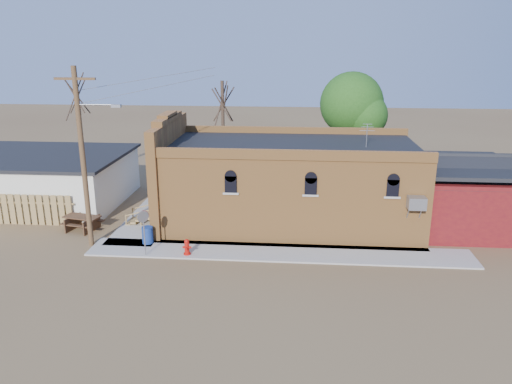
# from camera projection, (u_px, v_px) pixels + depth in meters

# --- Properties ---
(ground) EXTENTS (120.00, 120.00, 0.00)m
(ground) POSITION_uv_depth(u_px,v_px,m) (247.00, 260.00, 23.98)
(ground) COLOR brown
(ground) RESTS_ON ground
(sidewalk_south) EXTENTS (19.00, 2.20, 0.08)m
(sidewalk_south) POSITION_uv_depth(u_px,v_px,m) (279.00, 253.00, 24.70)
(sidewalk_south) COLOR #9E9991
(sidewalk_south) RESTS_ON ground
(sidewalk_west) EXTENTS (2.60, 10.00, 0.08)m
(sidewalk_west) POSITION_uv_depth(u_px,v_px,m) (154.00, 214.00, 30.19)
(sidewalk_west) COLOR #9E9991
(sidewalk_west) RESTS_ON ground
(brick_bar) EXTENTS (16.40, 7.97, 6.30)m
(brick_bar) POSITION_uv_depth(u_px,v_px,m) (285.00, 183.00, 28.42)
(brick_bar) COLOR #C37D3B
(brick_bar) RESTS_ON ground
(red_shed) EXTENTS (5.40, 6.40, 4.30)m
(red_shed) POSITION_uv_depth(u_px,v_px,m) (463.00, 188.00, 27.66)
(red_shed) COLOR #580F15
(red_shed) RESTS_ON ground
(wood_fence) EXTENTS (5.20, 0.10, 1.80)m
(wood_fence) POSITION_uv_depth(u_px,v_px,m) (30.00, 210.00, 28.36)
(wood_fence) COLOR #9C8046
(wood_fence) RESTS_ON ground
(utility_pole) EXTENTS (3.12, 0.26, 9.00)m
(utility_pole) POSITION_uv_depth(u_px,v_px,m) (84.00, 154.00, 24.40)
(utility_pole) COLOR #4B391E
(utility_pole) RESTS_ON ground
(tree_bare_near) EXTENTS (2.80, 2.80, 7.65)m
(tree_bare_near) POSITION_uv_depth(u_px,v_px,m) (223.00, 103.00, 34.91)
(tree_bare_near) COLOR #4B362A
(tree_bare_near) RESTS_ON ground
(tree_bare_far) EXTENTS (2.80, 2.80, 8.16)m
(tree_bare_far) POSITION_uv_depth(u_px,v_px,m) (76.00, 95.00, 36.62)
(tree_bare_far) COLOR #4B362A
(tree_bare_far) RESTS_ON ground
(tree_leafy) EXTENTS (4.40, 4.40, 8.15)m
(tree_leafy) POSITION_uv_depth(u_px,v_px,m) (352.00, 104.00, 34.68)
(tree_leafy) COLOR #4B362A
(tree_leafy) RESTS_ON ground
(fire_hydrant) EXTENTS (0.46, 0.44, 0.80)m
(fire_hydrant) POSITION_uv_depth(u_px,v_px,m) (187.00, 247.00, 24.29)
(fire_hydrant) COLOR #AF100A
(fire_hydrant) RESTS_ON sidewalk_south
(stop_sign) EXTENTS (0.46, 0.50, 2.29)m
(stop_sign) POSITION_uv_depth(u_px,v_px,m) (143.00, 221.00, 23.84)
(stop_sign) COLOR gray
(stop_sign) RESTS_ON sidewalk_south
(trash_barrel) EXTENTS (0.62, 0.62, 0.87)m
(trash_barrel) POSITION_uv_depth(u_px,v_px,m) (148.00, 235.00, 25.68)
(trash_barrel) COLOR navy
(trash_barrel) RESTS_ON sidewalk_west
(picnic_table) EXTENTS (2.25, 1.88, 0.82)m
(picnic_table) POSITION_uv_depth(u_px,v_px,m) (82.00, 221.00, 27.63)
(picnic_table) COLOR #492E1D
(picnic_table) RESTS_ON ground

